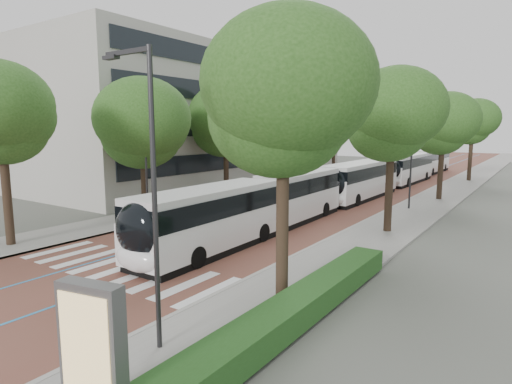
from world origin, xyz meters
TOP-DOWN VIEW (x-y plane):
  - ground at (0.00, 0.00)m, footprint 160.00×160.00m
  - road at (0.00, 40.00)m, footprint 11.00×140.00m
  - sidewalk_left at (-7.50, 40.00)m, footprint 4.00×140.00m
  - sidewalk_right at (7.50, 40.00)m, footprint 4.00×140.00m
  - kerb_left at (-5.60, 40.00)m, footprint 0.20×140.00m
  - kerb_right at (5.60, 40.00)m, footprint 0.20×140.00m
  - zebra_crossing at (0.20, 1.00)m, footprint 10.55×3.60m
  - lane_line_left at (-1.60, 40.00)m, footprint 0.12×126.00m
  - lane_line_right at (1.60, 40.00)m, footprint 0.12×126.00m
  - office_building at (-19.47, 28.00)m, footprint 18.11×40.00m
  - hedge at (9.10, 0.00)m, footprint 1.20×14.00m
  - streetlight_near at (6.62, -3.00)m, footprint 1.82×0.20m
  - streetlight_far at (6.62, 22.00)m, footprint 1.82×0.20m
  - lamp_post_left at (-6.10, 8.00)m, footprint 0.14×0.14m
  - trees_left at (-7.50, 24.08)m, footprint 6.49×60.44m
  - trees_right at (7.70, 20.31)m, footprint 5.79×47.52m
  - lead_bus at (1.63, 8.90)m, footprint 2.89×18.44m
  - bus_queued_0 at (1.88, 24.42)m, footprint 2.66×12.42m
  - bus_queued_1 at (2.11, 38.06)m, footprint 2.76×12.44m
  - bus_queued_2 at (1.67, 51.35)m, footprint 2.72×12.43m
  - ad_panel at (8.06, -5.88)m, footprint 1.48×0.67m

SIDE VIEW (x-z plane):
  - ground at x=0.00m, z-range 0.00..0.00m
  - road at x=0.00m, z-range 0.00..0.02m
  - lane_line_left at x=-1.60m, z-range 0.02..0.03m
  - lane_line_right at x=1.60m, z-range 0.02..0.03m
  - zebra_crossing at x=0.20m, z-range 0.02..0.03m
  - sidewalk_left at x=-7.50m, z-range 0.00..0.12m
  - sidewalk_right at x=7.50m, z-range 0.00..0.12m
  - kerb_left at x=-5.60m, z-range -0.01..0.13m
  - kerb_right at x=5.60m, z-range -0.01..0.13m
  - hedge at x=9.10m, z-range 0.12..0.92m
  - bus_queued_0 at x=1.88m, z-range 0.02..3.22m
  - bus_queued_1 at x=2.11m, z-range 0.02..3.22m
  - bus_queued_2 at x=1.67m, z-range 0.02..3.22m
  - lead_bus at x=1.63m, z-range 0.03..3.23m
  - ad_panel at x=8.06m, z-range 0.19..3.17m
  - lamp_post_left at x=-6.10m, z-range 0.12..8.12m
  - streetlight_near at x=6.62m, z-range 0.82..8.82m
  - streetlight_far at x=6.62m, z-range 0.82..8.82m
  - trees_right at x=7.70m, z-range 1.90..11.29m
  - trees_left at x=-7.50m, z-range 1.75..11.57m
  - office_building at x=-19.47m, z-range 0.00..14.00m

